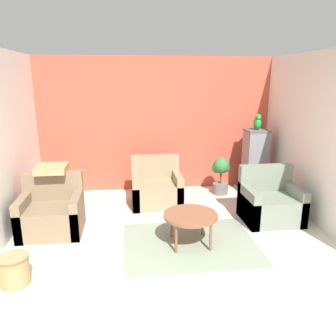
{
  "coord_description": "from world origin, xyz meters",
  "views": [
    {
      "loc": [
        -0.58,
        -2.87,
        2.2
      ],
      "look_at": [
        0.0,
        1.77,
        0.91
      ],
      "focal_mm": 35.0,
      "sensor_mm": 36.0,
      "label": 1
    }
  ],
  "objects_px": {
    "armchair_middle": "(157,189)",
    "birdcage": "(254,163)",
    "potted_plant": "(221,173)",
    "parrot": "(257,122)",
    "coffee_table": "(190,217)",
    "armchair_left": "(52,214)",
    "armchair_right": "(270,203)",
    "wicker_basket": "(14,269)"
  },
  "relations": [
    {
      "from": "armchair_left",
      "to": "wicker_basket",
      "type": "height_order",
      "value": "armchair_left"
    },
    {
      "from": "potted_plant",
      "to": "wicker_basket",
      "type": "xyz_separation_m",
      "value": [
        -3.06,
        -2.57,
        -0.24
      ]
    },
    {
      "from": "coffee_table",
      "to": "armchair_left",
      "type": "distance_m",
      "value": 2.04
    },
    {
      "from": "armchair_left",
      "to": "armchair_middle",
      "type": "xyz_separation_m",
      "value": [
        1.62,
        0.91,
        0.0
      ]
    },
    {
      "from": "coffee_table",
      "to": "birdcage",
      "type": "bearing_deg",
      "value": 49.77
    },
    {
      "from": "armchair_right",
      "to": "birdcage",
      "type": "bearing_deg",
      "value": 79.76
    },
    {
      "from": "armchair_middle",
      "to": "wicker_basket",
      "type": "relative_size",
      "value": 2.58
    },
    {
      "from": "armchair_right",
      "to": "parrot",
      "type": "xyz_separation_m",
      "value": [
        0.24,
        1.33,
        1.11
      ]
    },
    {
      "from": "armchair_left",
      "to": "armchair_right",
      "type": "relative_size",
      "value": 1.0
    },
    {
      "from": "coffee_table",
      "to": "armchair_right",
      "type": "relative_size",
      "value": 0.84
    },
    {
      "from": "coffee_table",
      "to": "wicker_basket",
      "type": "bearing_deg",
      "value": -162.93
    },
    {
      "from": "birdcage",
      "to": "parrot",
      "type": "bearing_deg",
      "value": 90.0
    },
    {
      "from": "birdcage",
      "to": "potted_plant",
      "type": "xyz_separation_m",
      "value": [
        -0.68,
        -0.02,
        -0.18
      ]
    },
    {
      "from": "armchair_left",
      "to": "wicker_basket",
      "type": "distance_m",
      "value": 1.28
    },
    {
      "from": "armchair_right",
      "to": "wicker_basket",
      "type": "xyz_separation_m",
      "value": [
        -3.5,
        -1.26,
        -0.1
      ]
    },
    {
      "from": "armchair_left",
      "to": "coffee_table",
      "type": "bearing_deg",
      "value": -17.97
    },
    {
      "from": "parrot",
      "to": "coffee_table",
      "type": "bearing_deg",
      "value": -130.19
    },
    {
      "from": "potted_plant",
      "to": "wicker_basket",
      "type": "relative_size",
      "value": 2.15
    },
    {
      "from": "armchair_right",
      "to": "wicker_basket",
      "type": "bearing_deg",
      "value": -160.13
    },
    {
      "from": "armchair_left",
      "to": "birdcage",
      "type": "distance_m",
      "value": 3.83
    },
    {
      "from": "coffee_table",
      "to": "parrot",
      "type": "distance_m",
      "value": 2.74
    },
    {
      "from": "birdcage",
      "to": "parrot",
      "type": "distance_m",
      "value": 0.8
    },
    {
      "from": "birdcage",
      "to": "potted_plant",
      "type": "bearing_deg",
      "value": -178.23
    },
    {
      "from": "birdcage",
      "to": "wicker_basket",
      "type": "bearing_deg",
      "value": -145.28
    },
    {
      "from": "armchair_right",
      "to": "birdcage",
      "type": "distance_m",
      "value": 1.38
    },
    {
      "from": "armchair_right",
      "to": "potted_plant",
      "type": "bearing_deg",
      "value": 108.58
    },
    {
      "from": "armchair_middle",
      "to": "birdcage",
      "type": "distance_m",
      "value": 2.03
    },
    {
      "from": "armchair_left",
      "to": "armchair_middle",
      "type": "distance_m",
      "value": 1.86
    },
    {
      "from": "wicker_basket",
      "to": "birdcage",
      "type": "bearing_deg",
      "value": 34.72
    },
    {
      "from": "potted_plant",
      "to": "wicker_basket",
      "type": "distance_m",
      "value": 4.0
    },
    {
      "from": "birdcage",
      "to": "potted_plant",
      "type": "distance_m",
      "value": 0.7
    },
    {
      "from": "armchair_right",
      "to": "armchair_middle",
      "type": "relative_size",
      "value": 1.0
    },
    {
      "from": "coffee_table",
      "to": "wicker_basket",
      "type": "distance_m",
      "value": 2.2
    },
    {
      "from": "coffee_table",
      "to": "potted_plant",
      "type": "relative_size",
      "value": 1.01
    },
    {
      "from": "armchair_middle",
      "to": "potted_plant",
      "type": "xyz_separation_m",
      "value": [
        1.29,
        0.39,
        0.13
      ]
    },
    {
      "from": "potted_plant",
      "to": "birdcage",
      "type": "bearing_deg",
      "value": 1.77
    },
    {
      "from": "armchair_middle",
      "to": "birdcage",
      "type": "bearing_deg",
      "value": 11.79
    },
    {
      "from": "armchair_right",
      "to": "potted_plant",
      "type": "distance_m",
      "value": 1.38
    },
    {
      "from": "armchair_right",
      "to": "parrot",
      "type": "relative_size",
      "value": 2.88
    },
    {
      "from": "armchair_middle",
      "to": "birdcage",
      "type": "relative_size",
      "value": 0.69
    },
    {
      "from": "armchair_left",
      "to": "wicker_basket",
      "type": "relative_size",
      "value": 2.58
    },
    {
      "from": "wicker_basket",
      "to": "armchair_right",
      "type": "bearing_deg",
      "value": 19.87
    }
  ]
}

